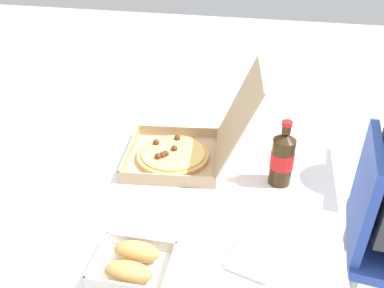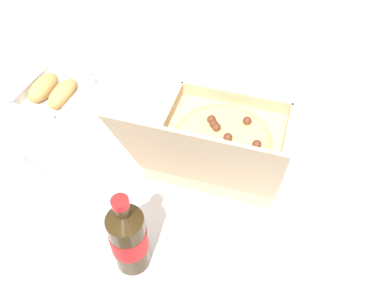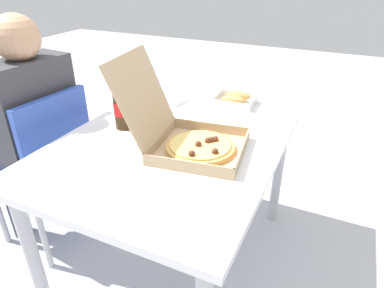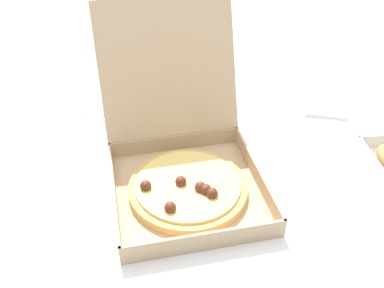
{
  "view_description": "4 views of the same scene",
  "coord_description": "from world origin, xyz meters",
  "px_view_note": "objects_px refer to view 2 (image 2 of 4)",
  "views": [
    {
      "loc": [
        1.03,
        0.18,
        1.48
      ],
      "look_at": [
        -0.09,
        -0.07,
        0.77
      ],
      "focal_mm": 36.61,
      "sensor_mm": 36.0,
      "label": 1
    },
    {
      "loc": [
        -0.3,
        0.54,
        1.52
      ],
      "look_at": [
        -0.02,
        -0.09,
        0.73
      ],
      "focal_mm": 39.06,
      "sensor_mm": 36.0,
      "label": 2
    },
    {
      "loc": [
        -1.08,
        -0.57,
        1.32
      ],
      "look_at": [
        -0.08,
        -0.1,
        0.72
      ],
      "focal_mm": 31.76,
      "sensor_mm": 36.0,
      "label": 3
    },
    {
      "loc": [
        -0.13,
        -0.81,
        1.34
      ],
      "look_at": [
        -0.06,
        -0.02,
        0.75
      ],
      "focal_mm": 39.91,
      "sensor_mm": 36.0,
      "label": 4
    }
  ],
  "objects_px": {
    "pizza_box_open": "(219,144)",
    "napkin_pile": "(14,182)",
    "cola_bottle": "(128,238)",
    "bread_side_box": "(54,92)"
  },
  "relations": [
    {
      "from": "pizza_box_open",
      "to": "napkin_pile",
      "type": "height_order",
      "value": "pizza_box_open"
    },
    {
      "from": "cola_bottle",
      "to": "napkin_pile",
      "type": "bearing_deg",
      "value": -8.29
    },
    {
      "from": "pizza_box_open",
      "to": "napkin_pile",
      "type": "bearing_deg",
      "value": 33.98
    },
    {
      "from": "pizza_box_open",
      "to": "cola_bottle",
      "type": "xyz_separation_m",
      "value": [
        0.06,
        0.33,
        0.04
      ]
    },
    {
      "from": "pizza_box_open",
      "to": "bread_side_box",
      "type": "height_order",
      "value": "pizza_box_open"
    },
    {
      "from": "cola_bottle",
      "to": "pizza_box_open",
      "type": "bearing_deg",
      "value": -99.9
    },
    {
      "from": "pizza_box_open",
      "to": "cola_bottle",
      "type": "bearing_deg",
      "value": 80.1
    },
    {
      "from": "bread_side_box",
      "to": "napkin_pile",
      "type": "xyz_separation_m",
      "value": [
        -0.09,
        0.29,
        -0.02
      ]
    },
    {
      "from": "napkin_pile",
      "to": "bread_side_box",
      "type": "bearing_deg",
      "value": -72.25
    },
    {
      "from": "pizza_box_open",
      "to": "bread_side_box",
      "type": "distance_m",
      "value": 0.5
    }
  ]
}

